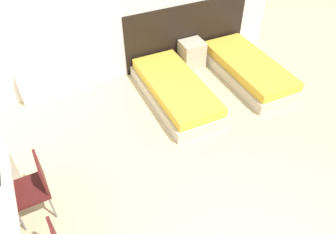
{
  "coord_description": "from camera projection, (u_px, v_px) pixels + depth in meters",
  "views": [
    {
      "loc": [
        -1.39,
        -0.57,
        3.52
      ],
      "look_at": [
        0.0,
        2.36,
        0.55
      ],
      "focal_mm": 35.0,
      "sensor_mm": 36.0,
      "label": 1
    }
  ],
  "objects": [
    {
      "name": "wall_back",
      "position": [
        115.0,
        4.0,
        5.17
      ],
      "size": [
        6.12,
        0.05,
        2.7
      ],
      "color": "white",
      "rests_on": "ground_plane"
    },
    {
      "name": "headboard_panel",
      "position": [
        187.0,
        33.0,
        6.09
      ],
      "size": [
        2.45,
        0.03,
        1.13
      ],
      "color": "black",
      "rests_on": "ground_plane"
    },
    {
      "name": "bed_near_window",
      "position": [
        176.0,
        91.0,
        5.45
      ],
      "size": [
        0.88,
        1.95,
        0.35
      ],
      "color": "beige",
      "rests_on": "ground_plane"
    },
    {
      "name": "bed_near_door",
      "position": [
        248.0,
        69.0,
        5.91
      ],
      "size": [
        0.88,
        1.95,
        0.35
      ],
      "color": "beige",
      "rests_on": "ground_plane"
    },
    {
      "name": "nightstand",
      "position": [
        192.0,
        54.0,
        6.15
      ],
      "size": [
        0.43,
        0.37,
        0.5
      ],
      "color": "beige",
      "rests_on": "ground_plane"
    },
    {
      "name": "radiator",
      "position": [
        54.0,
        83.0,
        5.42
      ],
      "size": [
        1.1,
        0.12,
        0.56
      ],
      "color": "silver",
      "rests_on": "ground_plane"
    },
    {
      "name": "chair_near_laptop",
      "position": [
        33.0,
        186.0,
        3.66
      ],
      "size": [
        0.43,
        0.43,
        0.84
      ],
      "rotation": [
        0.0,
        0.0,
        0.04
      ],
      "color": "#511919",
      "rests_on": "ground_plane"
    }
  ]
}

